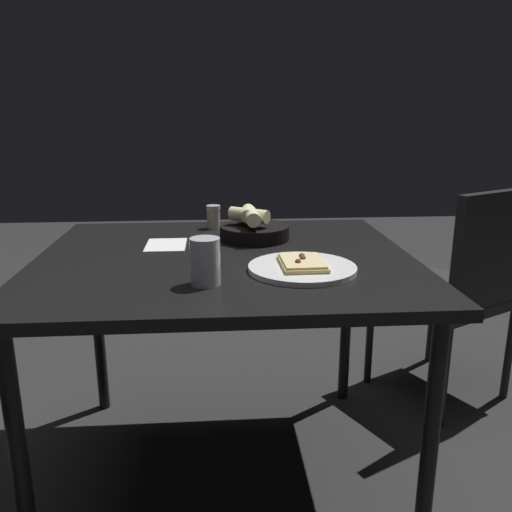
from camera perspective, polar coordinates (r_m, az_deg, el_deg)
ground at (r=1.83m, az=-3.01°, el=-22.02°), size 8.00×8.00×0.00m
dining_table at (r=1.52m, az=-3.35°, el=-2.11°), size 0.94×1.06×0.72m
pizza_plate at (r=1.36m, az=5.02°, el=-1.20°), size 0.28×0.28×0.04m
bread_basket at (r=1.68m, az=-0.29°, el=2.99°), size 0.22×0.22×0.10m
beer_glass at (r=1.25m, az=-5.49°, el=-0.84°), size 0.07×0.07×0.11m
pepper_shaker at (r=1.85m, az=-4.62°, el=4.11°), size 0.05×0.05×0.08m
napkin at (r=1.63m, az=-9.69°, el=1.17°), size 0.16×0.12×0.00m
chair_near at (r=2.14m, az=21.35°, el=-2.67°), size 0.59×0.59×0.85m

